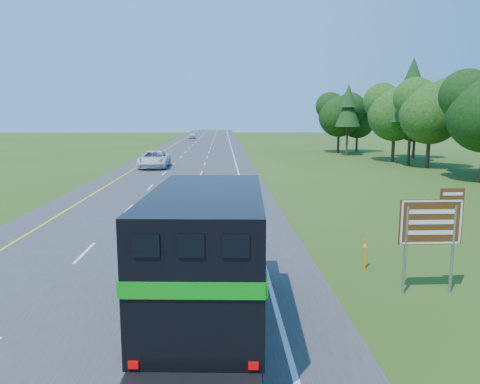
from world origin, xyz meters
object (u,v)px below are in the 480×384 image
at_px(white_suv, 154,159).
at_px(far_car, 192,136).
at_px(exit_sign, 432,226).
at_px(horse_truck, 209,253).

height_order(white_suv, far_car, white_suv).
relative_size(white_suv, exit_sign, 1.92).
bearing_deg(horse_truck, white_suv, 103.26).
bearing_deg(white_suv, far_car, 89.03).
xyz_separation_m(horse_truck, exit_sign, (6.97, 2.21, 0.15)).
bearing_deg(far_car, white_suv, -94.34).
bearing_deg(horse_truck, far_car, 96.93).
height_order(horse_truck, exit_sign, horse_truck).
distance_m(white_suv, far_car, 64.43).
xyz_separation_m(horse_truck, far_car, (-7.08, 103.59, -1.33)).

